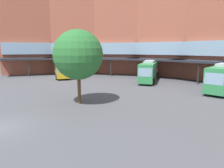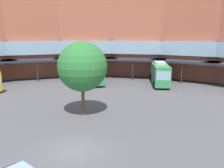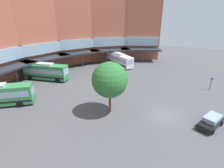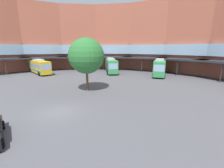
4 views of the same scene
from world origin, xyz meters
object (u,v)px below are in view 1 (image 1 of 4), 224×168
bus_2 (224,77)px  bus_3 (149,70)px  plaza_tree (78,55)px  bus_0 (61,68)px

bus_2 → bus_3: bearing=-96.3°
bus_3 → plaza_tree: 19.29m
bus_2 → plaza_tree: 20.41m
bus_0 → bus_2: bearing=43.5°
bus_0 → bus_3: bus_3 is taller
bus_2 → bus_3: 12.86m
bus_0 → bus_3: bearing=57.1°
bus_3 → plaza_tree: (5.55, -18.17, 3.35)m
bus_0 → plaza_tree: bearing=1.3°
bus_2 → bus_3: size_ratio=0.89×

